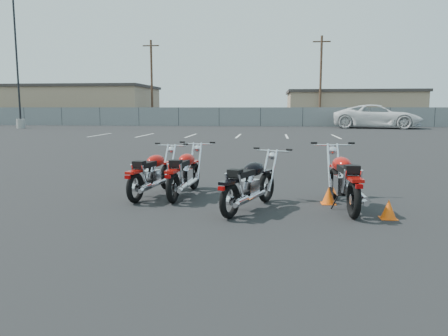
# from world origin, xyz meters

# --- Properties ---
(ground) EXTENTS (120.00, 120.00, 0.00)m
(ground) POSITION_xyz_m (0.00, 0.00, 0.00)
(ground) COLOR black
(ground) RESTS_ON ground
(motorcycle_front_red) EXTENTS (0.80, 2.07, 1.01)m
(motorcycle_front_red) POSITION_xyz_m (-0.65, 1.17, 0.46)
(motorcycle_front_red) COLOR black
(motorcycle_front_red) RESTS_ON ground
(motorcycle_second_black) EXTENTS (1.20, 1.98, 0.99)m
(motorcycle_second_black) POSITION_xyz_m (0.70, 0.09, 0.45)
(motorcycle_second_black) COLOR black
(motorcycle_second_black) RESTS_ON ground
(motorcycle_third_red) EXTENTS (0.83, 2.01, 0.99)m
(motorcycle_third_red) POSITION_xyz_m (-1.28, 1.08, 0.45)
(motorcycle_third_red) COLOR black
(motorcycle_third_red) RESTS_ON ground
(motorcycle_rear_red) EXTENTS (0.85, 2.20, 1.08)m
(motorcycle_rear_red) POSITION_xyz_m (2.32, 0.41, 0.49)
(motorcycle_rear_red) COLOR black
(motorcycle_rear_red) RESTS_ON ground
(training_cone_near) EXTENTS (0.26, 0.26, 0.31)m
(training_cone_near) POSITION_xyz_m (2.11, 0.73, 0.16)
(training_cone_near) COLOR #FF5C0D
(training_cone_near) RESTS_ON ground
(training_cone_far) EXTENTS (0.26, 0.26, 0.31)m
(training_cone_far) POSITION_xyz_m (2.91, -0.27, 0.15)
(training_cone_far) COLOR #FF5C0D
(training_cone_far) RESTS_ON ground
(light_pole_west) EXTENTS (0.80, 0.70, 11.95)m
(light_pole_west) POSITION_xyz_m (-20.48, 28.46, 3.25)
(light_pole_west) COLOR gray
(light_pole_west) RESTS_ON ground
(chainlink_fence) EXTENTS (80.06, 0.06, 1.80)m
(chainlink_fence) POSITION_xyz_m (-0.00, 35.00, 0.90)
(chainlink_fence) COLOR slate
(chainlink_fence) RESTS_ON ground
(tan_building_west) EXTENTS (18.40, 10.40, 4.30)m
(tan_building_west) POSITION_xyz_m (-22.00, 42.00, 2.16)
(tan_building_west) COLOR #9D8365
(tan_building_west) RESTS_ON ground
(tan_building_east) EXTENTS (14.40, 9.40, 3.70)m
(tan_building_east) POSITION_xyz_m (10.00, 44.00, 1.86)
(tan_building_east) COLOR #9D8365
(tan_building_east) RESTS_ON ground
(utility_pole_b) EXTENTS (1.80, 0.24, 9.00)m
(utility_pole_b) POSITION_xyz_m (-12.00, 40.00, 4.69)
(utility_pole_b) COLOR #422B1E
(utility_pole_b) RESTS_ON ground
(utility_pole_c) EXTENTS (1.80, 0.24, 9.00)m
(utility_pole_c) POSITION_xyz_m (6.00, 39.00, 4.69)
(utility_pole_c) COLOR #422B1E
(utility_pole_c) RESTS_ON ground
(parking_line_stripes) EXTENTS (15.12, 4.00, 0.01)m
(parking_line_stripes) POSITION_xyz_m (-2.50, 20.00, 0.00)
(parking_line_stripes) COLOR silver
(parking_line_stripes) RESTS_ON ground
(white_van) EXTENTS (5.22, 9.02, 3.22)m
(white_van) POSITION_xyz_m (10.15, 31.87, 1.61)
(white_van) COLOR white
(white_van) RESTS_ON ground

